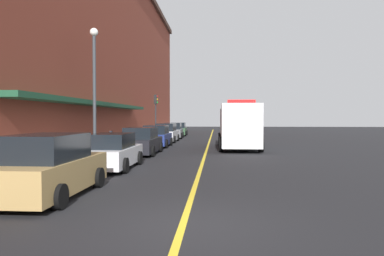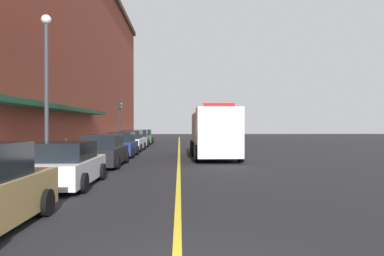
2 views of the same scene
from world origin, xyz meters
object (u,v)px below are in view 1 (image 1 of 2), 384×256
object	(u,v)px
parked_car_6	(178,129)
parking_meter_0	(135,133)
parking_meter_1	(147,131)
parked_car_5	(173,131)
parked_car_4	(166,133)
street_lamp_left	(94,78)
parked_car_0	(49,168)
parking_meter_3	(111,138)
parked_car_3	(157,137)
parking_meter_2	(166,127)
parked_car_2	(142,142)
traffic_light_near	(156,108)
box_truck	(238,126)
parked_car_1	(112,152)

from	to	relation	value
parked_car_6	parking_meter_0	bearing A→B (deg)	173.98
parking_meter_0	parking_meter_1	world-z (taller)	same
parked_car_5	parking_meter_0	size ratio (longest dim) A/B	3.42
parked_car_4	street_lamp_left	distance (m)	14.26
parking_meter_0	street_lamp_left	world-z (taller)	street_lamp_left
parked_car_4	parked_car_5	bearing A→B (deg)	1.53
parked_car_0	parking_meter_3	size ratio (longest dim) A/B	3.54
parked_car_0	parked_car_3	xyz separation A→B (m)	(0.15, 17.92, -0.06)
parking_meter_2	street_lamp_left	xyz separation A→B (m)	(-0.60, -23.90, 3.34)
parked_car_5	parking_meter_1	world-z (taller)	parked_car_5
parked_car_4	parked_car_5	size ratio (longest dim) A/B	1.02
parked_car_2	parking_meter_3	distance (m)	2.04
parking_meter_0	traffic_light_near	distance (m)	9.14
box_truck	street_lamp_left	distance (m)	11.36
parked_car_2	parking_meter_1	world-z (taller)	parked_car_2
parking_meter_1	parking_meter_2	size ratio (longest dim) A/B	1.00
parked_car_1	traffic_light_near	distance (m)	20.44
parked_car_5	traffic_light_near	world-z (taller)	traffic_light_near
parked_car_0	parking_meter_3	distance (m)	10.84
parked_car_5	street_lamp_left	distance (m)	20.10
parked_car_3	parking_meter_3	xyz separation A→B (m)	(-1.48, -7.17, 0.28)
parked_car_2	parking_meter_1	bearing A→B (deg)	9.26
parked_car_3	parking_meter_0	size ratio (longest dim) A/B	3.13
parked_car_0	parked_car_5	size ratio (longest dim) A/B	1.04
parking_meter_0	parking_meter_2	xyz separation A→B (m)	(0.00, 16.46, 0.00)
parked_car_3	parking_meter_1	bearing A→B (deg)	22.34
traffic_light_near	box_truck	bearing A→B (deg)	-50.02
parked_car_2	box_truck	size ratio (longest dim) A/B	0.54
parked_car_1	parked_car_6	world-z (taller)	parked_car_6
box_truck	parking_meter_3	xyz separation A→B (m)	(-7.61, -6.30, -0.55)
parked_car_5	street_lamp_left	size ratio (longest dim) A/B	0.65
parking_meter_2	parking_meter_3	xyz separation A→B (m)	(0.00, -22.86, 0.00)
parked_car_1	parked_car_5	size ratio (longest dim) A/B	1.00
traffic_light_near	parking_meter_1	bearing A→B (deg)	-90.79
parked_car_0	traffic_light_near	xyz separation A→B (m)	(-1.26, 26.05, 2.32)
parked_car_2	parked_car_6	distance (m)	22.81
box_truck	parking_meter_3	world-z (taller)	box_truck
parked_car_0	traffic_light_near	world-z (taller)	traffic_light_near
parked_car_0	parked_car_1	bearing A→B (deg)	-0.99
parking_meter_0	parking_meter_1	xyz separation A→B (m)	(0.00, 4.43, 0.00)
parked_car_0	parked_car_3	bearing A→B (deg)	0.15
parked_car_6	parking_meter_1	world-z (taller)	parked_car_6
parking_meter_1	parked_car_6	bearing A→B (deg)	84.23
parked_car_3	parking_meter_1	distance (m)	3.96
parked_car_2	parked_car_6	bearing A→B (deg)	0.64
traffic_light_near	parked_car_3	bearing A→B (deg)	-80.13
parked_car_5	box_truck	distance (m)	13.84
parking_meter_1	traffic_light_near	world-z (taller)	traffic_light_near
parked_car_2	parking_meter_0	size ratio (longest dim) A/B	3.59
street_lamp_left	parked_car_5	bearing A→B (deg)	84.24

